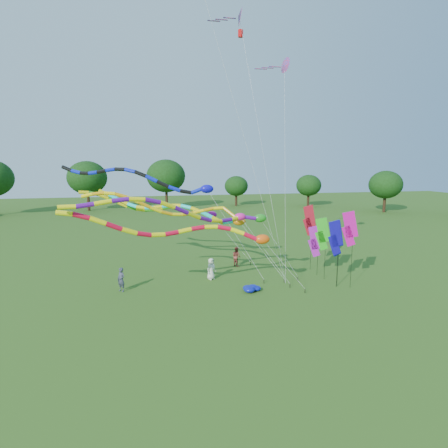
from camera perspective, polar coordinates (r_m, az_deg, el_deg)
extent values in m
plane|color=#2B5215|center=(22.73, 7.15, -13.17)|extent=(160.00, 160.00, 0.00)
cylinder|color=#382314|center=(76.94, 23.68, 3.07)|extent=(0.50, 0.50, 2.62)
ellipsoid|color=#14330E|center=(76.68, 23.85, 5.60)|extent=(5.52, 5.52, 4.69)
cylinder|color=#382314|center=(75.36, 12.67, 3.80)|extent=(0.50, 0.50, 3.36)
ellipsoid|color=#14330E|center=(75.08, 12.79, 7.13)|extent=(7.10, 7.10, 6.04)
cylinder|color=#382314|center=(76.33, 1.86, 4.17)|extent=(0.50, 0.50, 3.59)
ellipsoid|color=#14330E|center=(76.05, 1.88, 7.69)|extent=(7.58, 7.58, 6.44)
cylinder|color=#382314|center=(77.60, -9.22, 3.95)|extent=(0.50, 0.50, 3.09)
ellipsoid|color=#14330E|center=(77.33, -9.30, 6.93)|extent=(6.52, 6.52, 5.54)
cylinder|color=#382314|center=(75.19, -20.32, 3.20)|extent=(0.50, 0.50, 2.75)
ellipsoid|color=#14330E|center=(74.93, -20.47, 5.93)|extent=(5.81, 5.81, 4.94)
cylinder|color=black|center=(26.14, 12.24, -9.91)|extent=(0.05, 0.05, 0.30)
cylinder|color=silver|center=(24.87, 9.18, -6.16)|extent=(0.02, 0.02, 4.79)
ellipsoid|color=#F8530D|center=(23.83, 5.86, -2.33)|extent=(0.98, 0.63, 0.63)
cylinder|color=red|center=(23.60, 4.06, -1.93)|extent=(0.28, 0.28, 0.93)
cylinder|color=#FFF00D|center=(23.44, 2.04, -1.13)|extent=(0.28, 0.28, 0.89)
cylinder|color=red|center=(23.29, 0.01, -0.60)|extent=(0.28, 0.28, 0.85)
cylinder|color=#FFF00D|center=(23.15, -2.01, -0.44)|extent=(0.28, 0.28, 0.82)
cylinder|color=red|center=(22.99, -4.01, -0.62)|extent=(0.28, 0.28, 0.83)
cylinder|color=#FFF00D|center=(22.81, -6.00, -1.01)|extent=(0.28, 0.28, 0.84)
cylinder|color=red|center=(22.60, -8.00, -1.41)|extent=(0.28, 0.28, 0.84)
cylinder|color=#FFF00D|center=(22.35, -10.02, -1.63)|extent=(0.28, 0.28, 0.84)
cylinder|color=red|center=(22.07, -12.10, -1.53)|extent=(0.28, 0.28, 0.87)
cylinder|color=#FFF00D|center=(21.80, -14.24, -1.07)|extent=(0.28, 0.28, 0.90)
cylinder|color=red|center=(21.56, -16.44, -0.35)|extent=(0.28, 0.28, 0.92)
cylinder|color=#FFF00D|center=(21.39, -18.68, 0.46)|extent=(0.28, 0.28, 0.90)
cylinder|color=red|center=(21.32, -20.94, 1.14)|extent=(0.28, 0.28, 0.86)
cylinder|color=#FFF00D|center=(21.38, -23.16, 1.51)|extent=(0.28, 0.28, 0.83)
cylinder|color=black|center=(26.95, 10.02, -9.25)|extent=(0.05, 0.05, 0.30)
cylinder|color=silver|center=(25.77, 6.37, -4.13)|extent=(0.02, 0.02, 6.02)
ellipsoid|color=#F11A93|center=(24.95, 2.46, 1.12)|extent=(0.78, 0.50, 0.50)
cylinder|color=orange|center=(25.06, 0.80, 1.79)|extent=(0.23, 0.23, 1.02)
cylinder|color=yellow|center=(25.20, -0.85, 2.43)|extent=(0.23, 0.23, 0.69)
cylinder|color=orange|center=(25.13, -2.41, 2.22)|extent=(0.23, 0.23, 0.70)
cylinder|color=yellow|center=(25.02, -3.96, 1.87)|extent=(0.23, 0.23, 0.71)
cylinder|color=orange|center=(24.87, -5.53, 1.56)|extent=(0.23, 0.23, 0.71)
cylinder|color=yellow|center=(24.68, -7.11, 1.45)|extent=(0.23, 0.23, 0.72)
cylinder|color=orange|center=(24.48, -8.73, 1.66)|extent=(0.23, 0.23, 0.75)
cylinder|color=yellow|center=(24.29, -10.38, 2.18)|extent=(0.23, 0.23, 0.78)
cylinder|color=orange|center=(24.14, -12.06, 2.90)|extent=(0.23, 0.23, 0.79)
cylinder|color=yellow|center=(24.06, -13.75, 3.64)|extent=(0.23, 0.23, 0.77)
cylinder|color=orange|center=(24.08, -15.42, 4.21)|extent=(0.23, 0.23, 0.72)
cylinder|color=yellow|center=(24.20, -17.05, 4.48)|extent=(0.23, 0.23, 0.70)
cylinder|color=orange|center=(24.41, -18.61, 4.42)|extent=(0.23, 0.23, 0.70)
cylinder|color=yellow|center=(24.70, -20.11, 4.13)|extent=(0.23, 0.23, 0.73)
cylinder|color=black|center=(28.63, 11.17, -8.16)|extent=(0.05, 0.05, 0.30)
cylinder|color=silver|center=(26.87, 8.51, -3.77)|extent=(0.02, 0.02, 5.88)
ellipsoid|color=#1F911A|center=(25.37, 5.52, 0.91)|extent=(0.88, 0.56, 0.56)
cylinder|color=#5B0D92|center=(25.10, 3.77, 0.99)|extent=(0.25, 0.25, 0.99)
cylinder|color=yellow|center=(24.76, 1.90, 0.92)|extent=(0.25, 0.25, 0.88)
cylinder|color=#5B0D92|center=(24.18, 0.36, 0.59)|extent=(0.25, 0.25, 0.89)
cylinder|color=yellow|center=(23.59, -1.22, 0.50)|extent=(0.25, 0.25, 0.90)
cylinder|color=#5B0D92|center=(22.98, -2.87, 0.75)|extent=(0.25, 0.25, 0.93)
cylinder|color=yellow|center=(22.39, -4.64, 1.33)|extent=(0.25, 0.25, 0.96)
cylinder|color=#5B0D92|center=(21.86, -6.55, 2.11)|extent=(0.25, 0.25, 0.96)
cylinder|color=yellow|center=(21.41, -8.61, 2.90)|extent=(0.25, 0.25, 0.93)
cylinder|color=#5B0D92|center=(21.07, -10.81, 3.47)|extent=(0.25, 0.25, 0.89)
cylinder|color=yellow|center=(20.84, -13.13, 3.70)|extent=(0.25, 0.25, 0.88)
cylinder|color=#5B0D92|center=(20.72, -15.52, 3.55)|extent=(0.25, 0.25, 0.88)
cylinder|color=yellow|center=(20.68, -17.95, 3.15)|extent=(0.25, 0.25, 0.90)
cylinder|color=#5B0D92|center=(20.71, -20.40, 2.69)|extent=(0.25, 0.25, 0.90)
cylinder|color=yellow|center=(20.77, -22.84, 2.41)|extent=(0.25, 0.25, 0.89)
cylinder|color=black|center=(27.62, 6.10, -8.69)|extent=(0.05, 0.05, 0.30)
cylinder|color=silver|center=(26.97, 1.78, -1.62)|extent=(0.02, 0.02, 7.76)
ellipsoid|color=#100DC3|center=(26.90, -2.62, 5.37)|extent=(0.95, 0.61, 0.61)
cylinder|color=#0C1DC2|center=(27.10, -4.16, 5.07)|extent=(0.28, 0.28, 0.86)
cylinder|color=black|center=(27.24, -5.84, 4.91)|extent=(0.28, 0.28, 0.84)
cylinder|color=#0C1DC2|center=(27.27, -7.58, 5.34)|extent=(0.28, 0.28, 0.87)
cylinder|color=black|center=(27.35, -9.30, 6.01)|extent=(0.28, 0.28, 0.89)
cylinder|color=#0C1DC2|center=(27.50, -10.98, 6.77)|extent=(0.28, 0.28, 0.89)
cylinder|color=black|center=(27.74, -12.60, 7.44)|extent=(0.28, 0.28, 0.86)
cylinder|color=#0C1DC2|center=(28.07, -14.12, 7.89)|extent=(0.28, 0.28, 0.82)
cylinder|color=black|center=(28.48, -15.54, 8.03)|extent=(0.28, 0.28, 0.81)
cylinder|color=#0C1DC2|center=(28.96, -16.86, 7.91)|extent=(0.28, 0.28, 0.82)
cylinder|color=black|center=(29.49, -18.10, 7.64)|extent=(0.28, 0.28, 0.83)
cylinder|color=#0C1DC2|center=(30.04, -19.28, 7.38)|extent=(0.28, 0.28, 0.83)
cylinder|color=black|center=(30.59, -20.44, 7.27)|extent=(0.28, 0.28, 0.82)
cylinder|color=#0C1DC2|center=(31.11, -21.60, 7.40)|extent=(0.28, 0.28, 0.83)
cylinder|color=black|center=(31.61, -22.79, 7.76)|extent=(0.28, 0.28, 0.85)
cylinder|color=black|center=(28.00, 9.14, -8.50)|extent=(0.05, 0.05, 0.30)
cylinder|color=silver|center=(27.52, 5.76, -3.97)|extent=(0.02, 0.02, 5.35)
ellipsoid|color=orange|center=(27.34, 2.33, 0.43)|extent=(0.98, 0.63, 0.63)
cylinder|color=#0DE1D7|center=(27.27, 0.72, 0.33)|extent=(0.28, 0.28, 0.88)
cylinder|color=yellow|center=(27.16, -1.00, 0.62)|extent=(0.28, 0.28, 0.88)
cylinder|color=#0DE1D7|center=(27.22, -2.65, 1.43)|extent=(0.28, 0.28, 0.87)
cylinder|color=yellow|center=(27.37, -4.25, 2.14)|extent=(0.28, 0.28, 0.83)
cylinder|color=#0DE1D7|center=(27.63, -5.79, 2.62)|extent=(0.28, 0.28, 0.80)
cylinder|color=yellow|center=(27.98, -7.25, 2.80)|extent=(0.28, 0.28, 0.80)
cylinder|color=#0DE1D7|center=(28.40, -8.64, 2.74)|extent=(0.28, 0.28, 0.81)
cylinder|color=yellow|center=(28.87, -9.97, 2.57)|extent=(0.28, 0.28, 0.82)
cylinder|color=#0DE1D7|center=(29.36, -11.25, 2.44)|extent=(0.28, 0.28, 0.81)
cylinder|color=yellow|center=(29.82, -12.52, 2.48)|extent=(0.28, 0.28, 0.80)
cylinder|color=#0DE1D7|center=(30.24, -13.80, 2.77)|extent=(0.28, 0.28, 0.81)
cylinder|color=yellow|center=(30.61, -15.10, 3.28)|extent=(0.28, 0.28, 0.85)
cylinder|color=#0DE1D7|center=(30.93, -16.44, 3.92)|extent=(0.28, 0.28, 0.87)
cylinder|color=yellow|center=(31.21, -17.81, 4.55)|extent=(0.28, 0.28, 0.86)
cylinder|color=black|center=(32.29, 4.07, -5.99)|extent=(0.05, 0.05, 0.30)
cylinder|color=silver|center=(31.50, 1.12, -2.25)|extent=(0.02, 0.02, 5.31)
ellipsoid|color=#940D81|center=(30.97, -1.93, 1.42)|extent=(0.92, 0.59, 0.59)
cylinder|color=#299013|center=(30.61, -3.21, 1.74)|extent=(0.27, 0.27, 1.01)
cylinder|color=yellow|center=(30.29, -4.56, 2.30)|extent=(0.27, 0.27, 0.76)
cylinder|color=#299013|center=(30.35, -5.93, 2.61)|extent=(0.27, 0.27, 0.74)
cylinder|color=yellow|center=(30.49, -7.30, 2.66)|extent=(0.27, 0.27, 0.74)
cylinder|color=#299013|center=(30.69, -8.64, 2.51)|extent=(0.27, 0.27, 0.76)
cylinder|color=yellow|center=(30.93, -9.97, 2.28)|extent=(0.27, 0.27, 0.76)
cylinder|color=#299013|center=(31.17, -11.27, 2.12)|extent=(0.27, 0.27, 0.74)
cylinder|color=yellow|center=(31.37, -12.57, 2.15)|extent=(0.27, 0.27, 0.74)
cylinder|color=#299013|center=(31.52, -13.87, 2.41)|extent=(0.27, 0.27, 0.76)
cylinder|color=yellow|center=(31.61, -15.19, 2.89)|extent=(0.27, 0.27, 0.80)
cylinder|color=#299013|center=(31.64, -16.53, 3.47)|extent=(0.27, 0.27, 0.81)
cylinder|color=yellow|center=(31.64, -17.88, 4.02)|extent=(0.27, 0.27, 0.80)
cylinder|color=#299013|center=(31.61, -19.25, 4.40)|extent=(0.27, 0.27, 0.77)
cylinder|color=yellow|center=(31.58, -20.61, 4.54)|extent=(0.27, 0.27, 0.75)
cylinder|color=black|center=(27.02, 9.35, -9.18)|extent=(0.04, 0.04, 0.30)
cylinder|color=silver|center=(26.86, 5.88, 11.12)|extent=(0.01, 0.01, 18.97)
cone|color=purple|center=(29.91, 2.34, 29.04)|extent=(1.46, 1.55, 1.52)
cube|color=purple|center=(29.71, 0.85, 28.89)|extent=(0.90, 0.12, 0.04)
cube|color=purple|center=(29.55, -0.34, 28.75)|extent=(0.90, 0.12, 0.04)
cube|color=purple|center=(29.41, -1.53, 28.59)|extent=(0.90, 0.12, 0.04)
cylinder|color=red|center=(29.59, 2.53, 27.02)|extent=(0.36, 0.36, 0.50)
cylinder|color=black|center=(27.02, 9.35, -9.18)|extent=(0.04, 0.04, 0.30)
cylinder|color=silver|center=(24.08, 2.35, 15.49)|extent=(0.01, 0.01, 23.09)
cylinder|color=black|center=(27.02, 9.35, -9.18)|extent=(0.04, 0.04, 0.30)
cylinder|color=silver|center=(27.07, 9.28, 7.65)|extent=(0.01, 0.01, 15.53)
cone|color=purple|center=(29.30, 9.20, 22.83)|extent=(1.19, 1.27, 1.24)
cube|color=purple|center=(29.03, 7.80, 22.69)|extent=(0.90, 0.12, 0.04)
cube|color=purple|center=(28.82, 6.68, 22.56)|extent=(0.90, 0.12, 0.04)
cube|color=purple|center=(28.63, 5.55, 22.43)|extent=(0.90, 0.12, 0.04)
cylinder|color=black|center=(31.13, 13.16, -2.35)|extent=(0.02, 0.02, 5.00)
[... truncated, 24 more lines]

